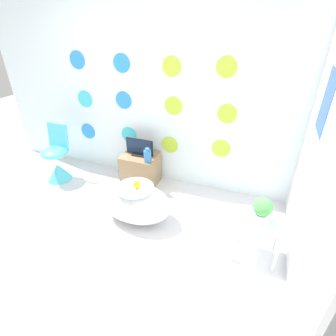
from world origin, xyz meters
name	(u,v)px	position (x,y,z in m)	size (l,w,h in m)	color
ground_plane	(88,251)	(0.00, 0.00, 0.00)	(12.00, 12.00, 0.00)	silver
wall_back_dotted	(149,91)	(0.00, 1.66, 1.30)	(4.91, 0.05, 2.60)	white
wall_right	(324,134)	(1.98, 0.82, 1.31)	(0.06, 2.64, 2.60)	white
bathtub	(136,203)	(0.24, 0.66, 0.24)	(0.87, 0.54, 0.47)	white
rubber_duck	(137,184)	(0.28, 0.65, 0.52)	(0.08, 0.09, 0.10)	yellow
chair	(57,162)	(-1.25, 1.06, 0.28)	(0.38, 0.38, 0.83)	#4CC6DB
tv_cabinet	(141,169)	(-0.05, 1.40, 0.23)	(0.49, 0.41, 0.45)	#8E704C
tv	(139,148)	(-0.05, 1.40, 0.56)	(0.40, 0.12, 0.25)	black
vase	(147,156)	(0.13, 1.27, 0.54)	(0.10, 0.10, 0.20)	#2D72B7
side_table	(258,227)	(1.63, 0.57, 0.38)	(0.45, 0.35, 0.47)	silver
potted_plant_left	(263,209)	(1.63, 0.57, 0.61)	(0.18, 0.18, 0.24)	white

